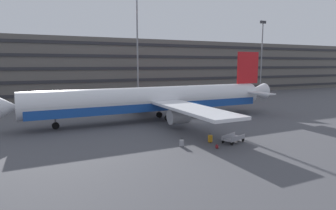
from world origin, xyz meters
The scene contains 9 objects.
ground_plane centered at (0.00, 0.00, 0.00)m, with size 600.00×600.00×0.00m, color #4C4C51.
terminal_structure centered at (0.00, 43.67, 7.29)m, with size 156.96×22.21×14.58m.
airliner centered at (-4.74, 2.87, 3.01)m, with size 42.10×34.10×10.34m.
light_mast_left centered at (0.57, 27.38, 15.08)m, with size 1.80×0.50×26.66m.
light_mast_center_left centered at (37.36, 27.38, 11.78)m, with size 1.80×0.50×20.23m.
suitcase_teal centered at (-7.83, -11.15, 0.37)m, with size 0.49×0.41×0.84m.
suitcase_purple centered at (-4.37, -11.04, 0.43)m, with size 0.40×0.28×0.95m.
backpack_black centered at (-5.03, -13.24, 0.21)m, with size 0.32×0.40×0.49m.
baggage_cart centered at (-2.12, -12.02, 0.43)m, with size 3.34×2.09×0.82m.
Camera 1 is at (-20.70, -35.96, 8.24)m, focal length 30.52 mm.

